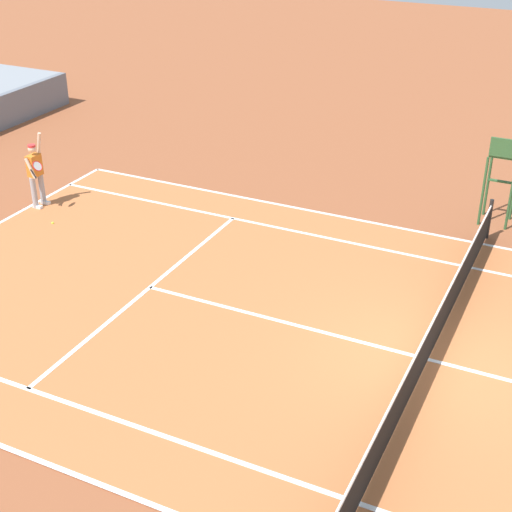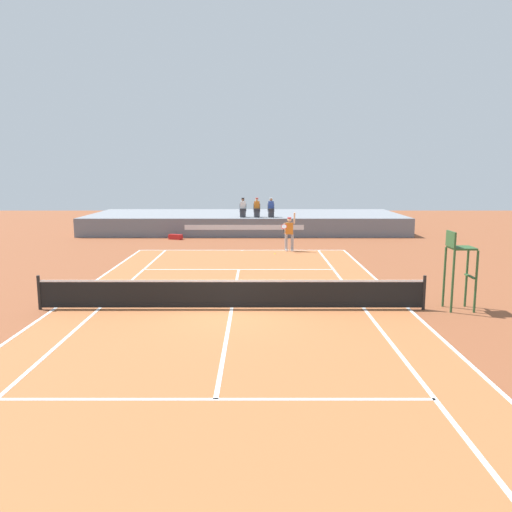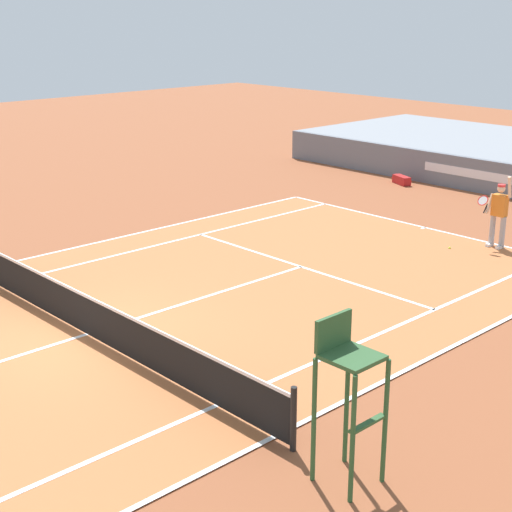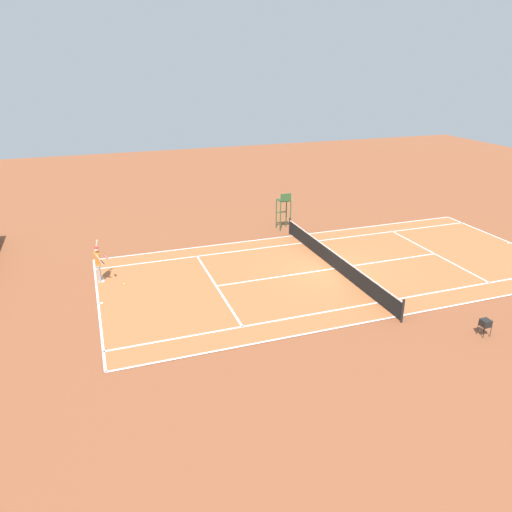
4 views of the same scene
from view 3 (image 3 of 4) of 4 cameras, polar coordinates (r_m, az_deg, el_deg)
The scene contains 7 objects.
ground_plane at distance 16.39m, azimuth -12.39°, elevation -5.74°, with size 80.00×80.00×0.00m, color brown.
court at distance 16.38m, azimuth -12.40°, elevation -5.70°, with size 11.08×23.88×0.03m.
net at distance 16.19m, azimuth -12.51°, elevation -4.04°, with size 11.98×0.10×1.07m.
tennis_player at distance 22.53m, azimuth 17.40°, elevation 3.02°, with size 0.77×0.62×2.08m.
tennis_ball at distance 22.27m, azimuth 14.05°, elevation 0.57°, with size 0.07×0.07×0.07m, color #D1E533.
umpire_chair at distance 10.83m, azimuth 6.73°, elevation -9.07°, with size 0.77×0.77×2.44m.
equipment_bag at distance 30.20m, azimuth 10.65°, elevation 5.51°, with size 0.95×0.63×0.32m.
Camera 3 is at (13.09, -7.47, 6.43)m, focal length 54.39 mm.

